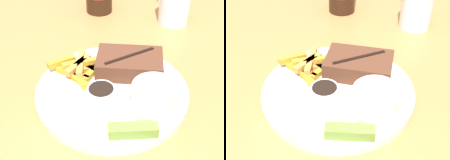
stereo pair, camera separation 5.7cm
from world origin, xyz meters
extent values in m
cube|color=#A87542|center=(0.00, 0.00, 0.73)|extent=(1.28, 1.40, 0.04)
cylinder|color=#A87542|center=(-0.58, 0.64, 0.35)|extent=(0.06, 0.06, 0.71)
cylinder|color=silver|center=(0.00, 0.00, 0.75)|extent=(0.28, 0.28, 0.01)
cylinder|color=white|center=(0.00, 0.00, 0.76)|extent=(0.28, 0.28, 0.00)
cube|color=#512D1E|center=(0.02, 0.06, 0.78)|extent=(0.14, 0.10, 0.04)
cube|color=black|center=(0.02, 0.06, 0.80)|extent=(0.08, 0.08, 0.00)
cube|color=gold|center=(-0.05, 0.04, 0.77)|extent=(0.03, 0.06, 0.01)
cube|color=gold|center=(-0.07, 0.04, 0.78)|extent=(0.07, 0.05, 0.01)
cube|color=#C2873C|center=(-0.08, 0.03, 0.78)|extent=(0.04, 0.07, 0.01)
cube|color=orange|center=(-0.06, 0.04, 0.77)|extent=(0.07, 0.04, 0.01)
cube|color=gold|center=(-0.07, 0.01, 0.77)|extent=(0.07, 0.05, 0.01)
cube|color=#BD8625|center=(-0.08, 0.02, 0.77)|extent=(0.07, 0.03, 0.01)
cube|color=#D47C3B|center=(-0.07, 0.04, 0.78)|extent=(0.03, 0.08, 0.01)
cube|color=gold|center=(-0.05, 0.04, 0.77)|extent=(0.05, 0.03, 0.01)
cube|color=gold|center=(-0.08, 0.04, 0.77)|extent=(0.05, 0.03, 0.01)
cube|color=#BD8424|center=(-0.11, 0.04, 0.78)|extent=(0.05, 0.05, 0.01)
cylinder|color=white|center=(0.08, -0.05, 0.79)|extent=(0.08, 0.08, 0.06)
cylinder|color=beige|center=(0.08, -0.05, 0.82)|extent=(0.07, 0.07, 0.01)
cylinder|color=silver|center=(-0.01, -0.04, 0.78)|extent=(0.05, 0.05, 0.03)
cylinder|color=black|center=(-0.01, -0.04, 0.79)|extent=(0.04, 0.04, 0.01)
cube|color=olive|center=(0.06, -0.10, 0.78)|extent=(0.08, 0.04, 0.02)
cube|color=#B7B7BC|center=(-0.08, -0.01, 0.77)|extent=(0.10, 0.02, 0.00)
cube|color=#B7B7BC|center=(-0.02, -0.01, 0.77)|extent=(0.03, 0.01, 0.00)
cube|color=#B7B7BC|center=(-0.02, 0.00, 0.77)|extent=(0.03, 0.01, 0.00)
cube|color=#B7B7BC|center=(-0.02, 0.00, 0.77)|extent=(0.03, 0.01, 0.00)
cylinder|color=silver|center=(0.09, 0.32, 0.80)|extent=(0.08, 0.08, 0.10)
camera|label=1|loc=(0.10, -0.43, 1.15)|focal=50.00mm
camera|label=2|loc=(0.15, -0.41, 1.15)|focal=50.00mm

